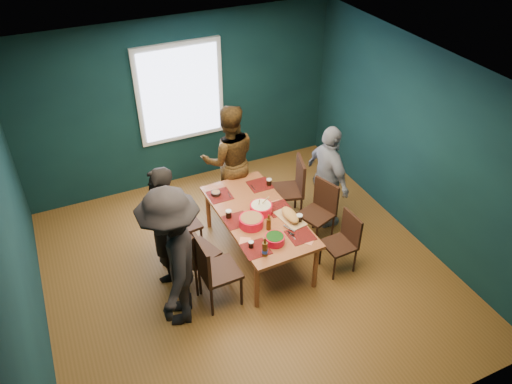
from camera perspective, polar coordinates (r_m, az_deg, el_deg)
room at (r=6.02m, az=-2.22°, el=1.74°), size 5.01×5.01×2.71m
dining_table at (r=6.55m, az=0.23°, el=-3.03°), size 0.98×1.86×0.70m
chair_left_far at (r=6.70m, az=-9.29°, el=-3.20°), size 0.49×0.49×0.98m
chair_left_mid at (r=6.22m, az=-7.41°, el=-6.68°), size 0.56×0.56×0.98m
chair_left_near at (r=5.96m, az=-5.08°, el=-8.62°), size 0.47×0.47×1.00m
chair_right_far at (r=7.28m, az=4.23°, el=0.81°), size 0.55×0.55×0.99m
chair_right_mid at (r=6.97m, az=7.40°, el=-1.72°), size 0.52×0.52×0.91m
chair_right_near at (r=6.57m, az=10.10°, el=-5.22°), size 0.40×0.40×0.84m
person_far_left at (r=6.26m, az=-10.63°, el=-3.78°), size 0.57×0.69×1.63m
person_back at (r=7.31m, az=-3.06°, el=3.69°), size 0.96×0.82×1.72m
person_right at (r=7.09m, az=8.22°, el=1.60°), size 0.41×0.94×1.59m
person_near_left at (r=5.64m, az=-9.45°, el=-7.57°), size 1.05×1.35×1.83m
bowl_salad at (r=6.29m, az=-0.54°, el=-3.36°), size 0.31×0.31×0.13m
bowl_dumpling at (r=6.51m, az=0.59°, el=-1.85°), size 0.29×0.29×0.27m
bowl_herbs at (r=6.06m, az=2.16°, el=-5.40°), size 0.24×0.24×0.11m
cutting_board at (r=6.41m, az=3.93°, el=-2.75°), size 0.31×0.57×0.12m
small_bowl at (r=6.86m, az=-4.61°, el=-0.14°), size 0.13×0.13×0.05m
beer_bottle_a at (r=5.86m, az=1.02°, el=-6.54°), size 0.07×0.07×0.27m
beer_bottle_b at (r=6.23m, az=1.46°, el=-3.64°), size 0.06×0.06×0.23m
cola_glass_a at (r=5.99m, az=-0.57°, el=-6.00°), size 0.06×0.06×0.09m
cola_glass_b at (r=6.38m, az=4.98°, el=-2.99°), size 0.08×0.08×0.11m
cola_glass_c at (r=7.01m, az=1.50°, el=1.16°), size 0.07×0.07×0.10m
cola_glass_d at (r=6.43m, az=-3.15°, el=-2.49°), size 0.08×0.08×0.11m
napkin_a at (r=6.69m, az=2.38°, el=-1.37°), size 0.15×0.15×0.00m
napkin_b at (r=6.11m, az=-1.27°, el=-5.62°), size 0.18×0.18×0.00m
napkin_c at (r=6.15m, az=5.92°, el=-5.53°), size 0.20×0.20×0.00m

